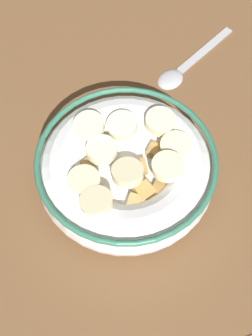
% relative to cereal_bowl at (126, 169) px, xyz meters
% --- Properties ---
extents(ground_plane, '(1.30, 1.30, 0.02)m').
position_rel_cereal_bowl_xyz_m(ground_plane, '(-0.00, 0.00, -0.04)').
color(ground_plane, brown).
extents(cereal_bowl, '(0.18, 0.18, 0.06)m').
position_rel_cereal_bowl_xyz_m(cereal_bowl, '(0.00, 0.00, 0.00)').
color(cereal_bowl, white).
rests_on(cereal_bowl, ground_plane).
extents(spoon, '(0.10, 0.12, 0.01)m').
position_rel_cereal_bowl_xyz_m(spoon, '(0.15, -0.08, -0.02)').
color(spoon, '#B7B7BC').
rests_on(spoon, ground_plane).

